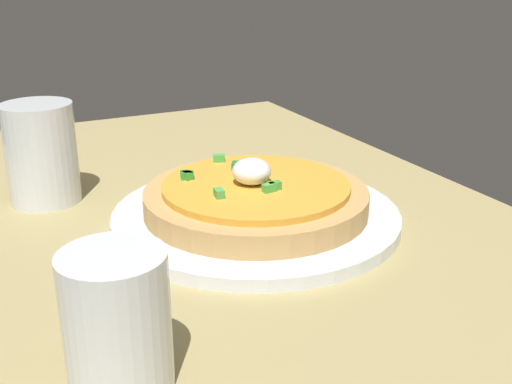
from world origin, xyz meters
TOP-DOWN VIEW (x-y plane):
  - dining_table at (0.00, 0.00)cm, footprint 91.71×64.58cm
  - plate at (-2.89, -5.69)cm, footprint 28.99×28.99cm
  - pizza at (-2.88, -5.67)cm, footprint 22.50×22.50cm
  - cup_near at (-22.31, 13.39)cm, footprint 6.64×6.64cm
  - cup_far at (12.76, 12.36)cm, footprint 7.54×7.54cm

SIDE VIEW (x-z plane):
  - dining_table at x=0.00cm, z-range 0.00..2.67cm
  - plate at x=-2.89cm, z-range 2.67..3.94cm
  - pizza at x=-2.88cm, z-range 2.65..8.18cm
  - cup_near at x=-22.31cm, z-range 2.21..11.45cm
  - cup_far at x=12.76cm, z-range 2.13..13.01cm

